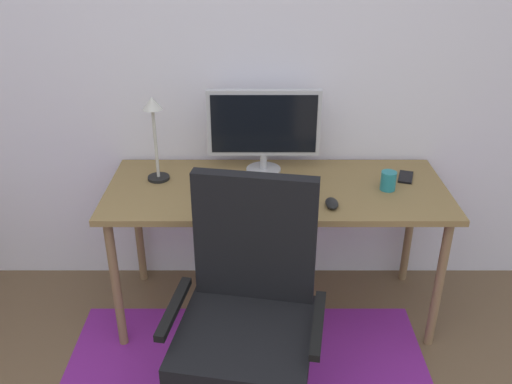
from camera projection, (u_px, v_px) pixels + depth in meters
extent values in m
cube|color=white|center=(219.00, 55.00, 2.79)|extent=(6.00, 0.10, 2.60)
cube|color=olive|center=(276.00, 190.00, 2.68)|extent=(1.67, 0.67, 0.03)
cylinder|color=olive|center=(116.00, 285.00, 2.61)|extent=(0.04, 0.04, 0.72)
cylinder|color=olive|center=(438.00, 285.00, 2.61)|extent=(0.04, 0.04, 0.72)
cylinder|color=olive|center=(138.00, 227.00, 3.10)|extent=(0.04, 0.04, 0.72)
cylinder|color=olive|center=(409.00, 227.00, 3.10)|extent=(0.04, 0.04, 0.72)
cylinder|color=#B2B2B7|center=(263.00, 169.00, 2.85)|extent=(0.18, 0.18, 0.01)
cylinder|color=#B2B2B7|center=(263.00, 161.00, 2.83)|extent=(0.04, 0.04, 0.08)
cube|color=#B7B7BC|center=(263.00, 123.00, 2.73)|extent=(0.57, 0.04, 0.34)
cube|color=black|center=(263.00, 124.00, 2.71)|extent=(0.53, 0.00, 0.30)
cube|color=black|center=(261.00, 203.00, 2.51)|extent=(0.43, 0.13, 0.02)
ellipsoid|color=black|center=(331.00, 203.00, 2.49)|extent=(0.06, 0.10, 0.03)
cylinder|color=teal|center=(388.00, 181.00, 2.63)|extent=(0.07, 0.07, 0.09)
cube|color=black|center=(405.00, 177.00, 2.77)|extent=(0.11, 0.15, 0.01)
cylinder|color=black|center=(158.00, 178.00, 2.75)|extent=(0.11, 0.11, 0.01)
cylinder|color=beige|center=(155.00, 144.00, 2.67)|extent=(0.02, 0.02, 0.35)
cone|color=beige|center=(151.00, 103.00, 2.58)|extent=(0.10, 0.10, 0.06)
cylinder|color=slate|center=(245.00, 381.00, 2.23)|extent=(0.06, 0.06, 0.38)
cube|color=black|center=(244.00, 338.00, 2.12)|extent=(0.60, 0.60, 0.08)
cube|color=black|center=(254.00, 238.00, 2.18)|extent=(0.50, 0.14, 0.56)
cube|color=black|center=(173.00, 308.00, 2.12)|extent=(0.10, 0.37, 0.03)
cube|color=black|center=(317.00, 324.00, 2.03)|extent=(0.10, 0.37, 0.03)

